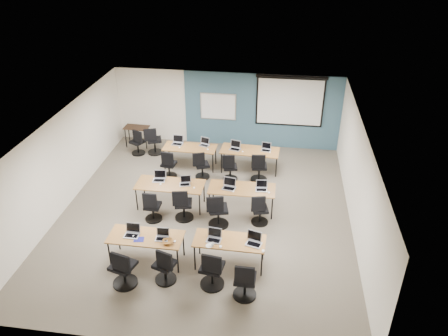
# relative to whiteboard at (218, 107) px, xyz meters

# --- Properties ---
(floor) EXTENTS (8.00, 9.00, 0.02)m
(floor) POSITION_rel_whiteboard_xyz_m (0.30, -4.43, -1.45)
(floor) COLOR #6B6354
(floor) RESTS_ON ground
(ceiling) EXTENTS (8.00, 9.00, 0.02)m
(ceiling) POSITION_rel_whiteboard_xyz_m (0.30, -4.43, 1.25)
(ceiling) COLOR white
(ceiling) RESTS_ON ground
(wall_back) EXTENTS (8.00, 0.04, 2.70)m
(wall_back) POSITION_rel_whiteboard_xyz_m (0.30, 0.07, -0.10)
(wall_back) COLOR beige
(wall_back) RESTS_ON ground
(wall_front) EXTENTS (8.00, 0.04, 2.70)m
(wall_front) POSITION_rel_whiteboard_xyz_m (0.30, -8.93, -0.10)
(wall_front) COLOR beige
(wall_front) RESTS_ON ground
(wall_left) EXTENTS (0.04, 9.00, 2.70)m
(wall_left) POSITION_rel_whiteboard_xyz_m (-3.70, -4.43, -0.10)
(wall_left) COLOR beige
(wall_left) RESTS_ON ground
(wall_right) EXTENTS (0.04, 9.00, 2.70)m
(wall_right) POSITION_rel_whiteboard_xyz_m (4.30, -4.43, -0.10)
(wall_right) COLOR beige
(wall_right) RESTS_ON ground
(blue_accent_panel) EXTENTS (5.50, 0.04, 2.70)m
(blue_accent_panel) POSITION_rel_whiteboard_xyz_m (1.55, 0.04, -0.10)
(blue_accent_panel) COLOR #3D5977
(blue_accent_panel) RESTS_ON wall_back
(whiteboard) EXTENTS (1.28, 0.03, 0.98)m
(whiteboard) POSITION_rel_whiteboard_xyz_m (0.00, 0.00, 0.00)
(whiteboard) COLOR silver
(whiteboard) RESTS_ON wall_back
(projector_screen) EXTENTS (2.40, 0.10, 1.82)m
(projector_screen) POSITION_rel_whiteboard_xyz_m (2.50, -0.02, 0.44)
(projector_screen) COLOR black
(projector_screen) RESTS_ON wall_back
(training_table_front_left) EXTENTS (1.76, 0.73, 0.73)m
(training_table_front_left) POSITION_rel_whiteboard_xyz_m (-0.72, -6.60, -0.77)
(training_table_front_left) COLOR brown
(training_table_front_left) RESTS_ON floor
(training_table_front_right) EXTENTS (1.67, 0.70, 0.73)m
(training_table_front_right) POSITION_rel_whiteboard_xyz_m (1.24, -6.47, -0.77)
(training_table_front_right) COLOR brown
(training_table_front_right) RESTS_ON floor
(training_table_mid_left) EXTENTS (1.92, 0.80, 0.73)m
(training_table_mid_left) POSITION_rel_whiteboard_xyz_m (-0.73, -4.23, -0.76)
(training_table_mid_left) COLOR brown
(training_table_mid_left) RESTS_ON floor
(training_table_mid_right) EXTENTS (1.85, 0.77, 0.73)m
(training_table_mid_right) POSITION_rel_whiteboard_xyz_m (1.29, -4.17, -0.76)
(training_table_mid_right) COLOR olive
(training_table_mid_right) RESTS_ON floor
(training_table_back_left) EXTENTS (1.73, 0.72, 0.73)m
(training_table_back_left) POSITION_rel_whiteboard_xyz_m (-0.66, -1.87, -0.77)
(training_table_back_left) COLOR brown
(training_table_back_left) RESTS_ON floor
(training_table_back_right) EXTENTS (1.89, 0.79, 0.73)m
(training_table_back_right) POSITION_rel_whiteboard_xyz_m (1.31, -1.82, -0.76)
(training_table_back_right) COLOR brown
(training_table_back_right) RESTS_ON floor
(laptop_0) EXTENTS (0.35, 0.29, 0.26)m
(laptop_0) POSITION_rel_whiteboard_xyz_m (-1.05, -6.58, -0.66)
(laptop_0) COLOR #B6B6B6
(laptop_0) RESTS_ON training_table_front_left
(mouse_0) EXTENTS (0.07, 0.10, 0.03)m
(mouse_0) POSITION_rel_whiteboard_xyz_m (-1.00, -6.65, -0.71)
(mouse_0) COLOR white
(mouse_0) RESTS_ON training_table_front_left
(task_chair_0) EXTENTS (0.57, 0.56, 1.04)m
(task_chair_0) POSITION_rel_whiteboard_xyz_m (-0.99, -7.48, -1.02)
(task_chair_0) COLOR black
(task_chair_0) RESTS_ON floor
(laptop_1) EXTENTS (0.30, 0.25, 0.23)m
(laptop_1) POSITION_rel_whiteboard_xyz_m (-0.32, -6.61, -0.66)
(laptop_1) COLOR #B8B8C1
(laptop_1) RESTS_ON training_table_front_left
(mouse_1) EXTENTS (0.08, 0.10, 0.03)m
(mouse_1) POSITION_rel_whiteboard_xyz_m (-0.00, -6.69, -0.71)
(mouse_1) COLOR white
(mouse_1) RESTS_ON training_table_front_left
(task_chair_1) EXTENTS (0.51, 0.49, 0.97)m
(task_chair_1) POSITION_rel_whiteboard_xyz_m (-0.11, -7.24, -1.05)
(task_chair_1) COLOR black
(task_chair_1) RESTS_ON floor
(laptop_2) EXTENTS (0.33, 0.28, 0.25)m
(laptop_2) POSITION_rel_whiteboard_xyz_m (0.88, -6.49, -0.66)
(laptop_2) COLOR #ABABB0
(laptop_2) RESTS_ON training_table_front_right
(mouse_2) EXTENTS (0.09, 0.12, 0.04)m
(mouse_2) POSITION_rel_whiteboard_xyz_m (1.07, -6.74, -0.71)
(mouse_2) COLOR white
(mouse_2) RESTS_ON training_table_front_right
(task_chair_2) EXTENTS (0.55, 0.55, 1.03)m
(task_chair_2) POSITION_rel_whiteboard_xyz_m (0.95, -7.25, -1.02)
(task_chair_2) COLOR black
(task_chair_2) RESTS_ON floor
(laptop_3) EXTENTS (0.35, 0.30, 0.26)m
(laptop_3) POSITION_rel_whiteboard_xyz_m (1.81, -6.49, -0.66)
(laptop_3) COLOR #BCBCC1
(laptop_3) RESTS_ON training_table_front_right
(mouse_3) EXTENTS (0.07, 0.11, 0.04)m
(mouse_3) POSITION_rel_whiteboard_xyz_m (2.04, -6.76, -0.71)
(mouse_3) COLOR white
(mouse_3) RESTS_ON training_table_front_right
(task_chair_3) EXTENTS (0.52, 0.52, 1.00)m
(task_chair_3) POSITION_rel_whiteboard_xyz_m (1.70, -7.47, -1.04)
(task_chair_3) COLOR black
(task_chair_3) RESTS_ON floor
(laptop_4) EXTENTS (0.35, 0.30, 0.26)m
(laptop_4) POSITION_rel_whiteboard_xyz_m (-1.09, -4.04, -0.65)
(laptop_4) COLOR #AFAFBC
(laptop_4) RESTS_ON training_table_mid_left
(mouse_4) EXTENTS (0.06, 0.10, 0.04)m
(mouse_4) POSITION_rel_whiteboard_xyz_m (-0.99, -4.30, -0.71)
(mouse_4) COLOR white
(mouse_4) RESTS_ON training_table_mid_left
(task_chair_4) EXTENTS (0.47, 0.47, 0.96)m
(task_chair_4) POSITION_rel_whiteboard_xyz_m (-1.05, -5.01, -1.06)
(task_chair_4) COLOR black
(task_chair_4) RESTS_ON floor
(laptop_5) EXTENTS (0.30, 0.26, 0.23)m
(laptop_5) POSITION_rel_whiteboard_xyz_m (-0.31, -4.17, -0.66)
(laptop_5) COLOR silver
(laptop_5) RESTS_ON training_table_mid_left
(mouse_5) EXTENTS (0.07, 0.09, 0.03)m
(mouse_5) POSITION_rel_whiteboard_xyz_m (-0.02, -4.35, -0.71)
(mouse_5) COLOR white
(mouse_5) RESTS_ON training_table_mid_left
(task_chair_5) EXTENTS (0.51, 0.51, 0.99)m
(task_chair_5) POSITION_rel_whiteboard_xyz_m (-0.24, -4.83, -1.04)
(task_chair_5) COLOR black
(task_chair_5) RESTS_ON floor
(laptop_6) EXTENTS (0.36, 0.30, 0.27)m
(laptop_6) POSITION_rel_whiteboard_xyz_m (0.94, -4.19, -0.65)
(laptop_6) COLOR #ADACB9
(laptop_6) RESTS_ON training_table_mid_right
(mouse_6) EXTENTS (0.08, 0.11, 0.03)m
(mouse_6) POSITION_rel_whiteboard_xyz_m (1.08, -4.38, -0.71)
(mouse_6) COLOR white
(mouse_6) RESTS_ON training_table_mid_right
(task_chair_6) EXTENTS (0.55, 0.55, 1.03)m
(task_chair_6) POSITION_rel_whiteboard_xyz_m (0.74, -5.01, -1.02)
(task_chair_6) COLOR black
(task_chair_6) RESTS_ON floor
(laptop_7) EXTENTS (0.32, 0.27, 0.24)m
(laptop_7) POSITION_rel_whiteboard_xyz_m (1.83, -4.15, -0.66)
(laptop_7) COLOR #A4A5B2
(laptop_7) RESTS_ON training_table_mid_right
(mouse_7) EXTENTS (0.07, 0.10, 0.04)m
(mouse_7) POSITION_rel_whiteboard_xyz_m (2.05, -4.31, -0.71)
(mouse_7) COLOR white
(mouse_7) RESTS_ON training_table_mid_right
(task_chair_7) EXTENTS (0.46, 0.46, 0.95)m
(task_chair_7) POSITION_rel_whiteboard_xyz_m (1.83, -4.75, -1.06)
(task_chair_7) COLOR black
(task_chair_7) RESTS_ON floor
(laptop_8) EXTENTS (0.36, 0.31, 0.27)m
(laptop_8) POSITION_rel_whiteboard_xyz_m (-1.11, -1.68, -0.65)
(laptop_8) COLOR #ABABAB
(laptop_8) RESTS_ON training_table_back_left
(mouse_8) EXTENTS (0.07, 0.10, 0.03)m
(mouse_8) POSITION_rel_whiteboard_xyz_m (-0.99, -1.97, -0.71)
(mouse_8) COLOR white
(mouse_8) RESTS_ON training_table_back_left
(task_chair_8) EXTENTS (0.48, 0.48, 0.96)m
(task_chair_8) POSITION_rel_whiteboard_xyz_m (-1.19, -2.67, -1.05)
(task_chair_8) COLOR black
(task_chair_8) RESTS_ON floor
(laptop_9) EXTENTS (0.32, 0.27, 0.24)m
(laptop_9) POSITION_rel_whiteboard_xyz_m (-0.21, -1.66, -0.66)
(laptop_9) COLOR #BBBCBF
(laptop_9) RESTS_ON training_table_back_left
(mouse_9) EXTENTS (0.07, 0.11, 0.04)m
(mouse_9) POSITION_rel_whiteboard_xyz_m (-0.05, -1.98, -0.71)
(mouse_9) COLOR white
(mouse_9) RESTS_ON training_table_back_left
(task_chair_9) EXTENTS (0.50, 0.47, 0.95)m
(task_chair_9) POSITION_rel_whiteboard_xyz_m (-0.16, -2.56, -1.06)
(task_chair_9) COLOR black
(task_chair_9) RESTS_ON floor
(laptop_10) EXTENTS (0.35, 0.30, 0.26)m
(laptop_10) POSITION_rel_whiteboard_xyz_m (0.83, -1.80, -0.65)
(laptop_10) COLOR #B9B9B9
(laptop_10) RESTS_ON training_table_back_right
(mouse_10) EXTENTS (0.08, 0.10, 0.03)m
(mouse_10) POSITION_rel_whiteboard_xyz_m (1.09, -1.97, -0.71)
(mouse_10) COLOR white
(mouse_10) RESTS_ON training_table_back_right
(task_chair_10) EXTENTS (0.47, 0.47, 0.96)m
(task_chair_10) POSITION_rel_whiteboard_xyz_m (0.75, -2.58, -1.06)
(task_chair_10) COLOR black
(task_chair_10) RESTS_ON floor
(laptop_11) EXTENTS (0.31, 0.26, 0.24)m
(laptop_11) POSITION_rel_whiteboard_xyz_m (1.83, -1.75, -0.66)
(laptop_11) COLOR #B3B3B6
(laptop_11) RESTS_ON training_table_back_right
(mouse_11) EXTENTS (0.08, 0.10, 0.03)m
(mouse_11) POSITION_rel_whiteboard_xyz_m (1.95, -1.90, -0.71)
(mouse_11) COLOR white
(mouse_11) RESTS_ON training_table_back_right
(task_chair_11) EXTENTS (0.52, 0.52, 1.00)m
(task_chair_11) POSITION_rel_whiteboard_xyz_m (1.66, -2.49, -1.04)
(task_chair_11) COLOR black
(task_chair_11) RESTS_ON floor
(blue_mousepad) EXTENTS (0.26, 0.23, 0.01)m
(blue_mousepad) POSITION_rel_whiteboard_xyz_m (-0.84, -6.74, -0.72)
(blue_mousepad) COLOR navy
(blue_mousepad) RESTS_ON training_table_front_left
(snack_bowl) EXTENTS (0.34, 0.34, 0.07)m
(snack_bowl) POSITION_rel_whiteboard_xyz_m (-0.15, -6.76, -0.69)
(snack_bowl) COLOR brown
(snack_bowl) RESTS_ON training_table_front_left
(snack_plate) EXTENTS (0.18, 0.18, 0.01)m
(snack_plate) POSITION_rel_whiteboard_xyz_m (0.81, -6.74, -0.71)
(snack_plate) COLOR white
(snack_plate) RESTS_ON training_table_front_right
(coffee_cup) EXTENTS (0.08, 0.08, 0.07)m
(coffee_cup) POSITION_rel_whiteboard_xyz_m (0.89, -6.73, -0.67)
(coffee_cup) COLOR white
(coffee_cup) RESTS_ON snack_plate
(utility_table) EXTENTS (0.87, 0.48, 0.75)m
(utility_table) POSITION_rel_whiteboard_xyz_m (-2.89, -0.59, -0.80)
(utility_table) COLOR black
(utility_table) RESTS_ON floor
(spare_chair_a) EXTENTS (0.56, 0.54, 1.02)m
(spare_chair_a) POSITION_rel_whiteboard_xyz_m (-2.12, -1.12, -1.03)
(spare_chair_a) COLOR black
(spare_chair_a) RESTS_ON floor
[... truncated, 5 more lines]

